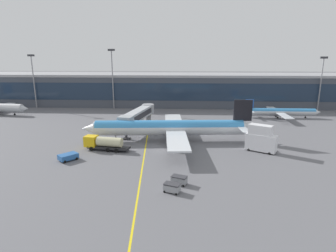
# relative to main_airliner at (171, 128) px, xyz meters

# --- Properties ---
(ground_plane) EXTENTS (700.00, 700.00, 0.00)m
(ground_plane) POSITION_rel_main_airliner_xyz_m (-0.82, -7.79, -3.57)
(ground_plane) COLOR slate
(apron_lead_in_line) EXTENTS (6.74, 79.76, 0.01)m
(apron_lead_in_line) POSITION_rel_main_airliner_xyz_m (-5.83, -5.79, -3.57)
(apron_lead_in_line) COLOR yellow
(apron_lead_in_line) RESTS_ON ground_plane
(terminal_building) EXTENTS (169.95, 22.20, 13.86)m
(terminal_building) POSITION_rel_main_airliner_xyz_m (-4.17, 56.85, 3.38)
(terminal_building) COLOR #424751
(terminal_building) RESTS_ON ground_plane
(main_airliner) EXTENTS (45.63, 36.47, 10.75)m
(main_airliner) POSITION_rel_main_airliner_xyz_m (0.00, 0.00, 0.00)
(main_airliner) COLOR silver
(main_airliner) RESTS_ON ground_plane
(jet_bridge) EXTENTS (7.64, 22.76, 6.28)m
(jet_bridge) POSITION_rel_main_airliner_xyz_m (-9.95, 11.05, 1.04)
(jet_bridge) COLOR #B2B7BC
(jet_bridge) RESTS_ON ground_plane
(fuel_tanker) EXTENTS (11.06, 4.21, 3.25)m
(fuel_tanker) POSITION_rel_main_airliner_xyz_m (-15.32, -8.19, -1.83)
(fuel_tanker) COLOR #232326
(fuel_tanker) RESTS_ON ground_plane
(pushback_tug) EXTENTS (4.25, 4.36, 1.40)m
(pushback_tug) POSITION_rel_main_airliner_xyz_m (-21.16, -15.34, -2.73)
(pushback_tug) COLOR #285B9E
(pushback_tug) RESTS_ON ground_plane
(catering_lift) EXTENTS (7.12, 5.62, 6.30)m
(catering_lift) POSITION_rel_main_airliner_xyz_m (21.17, -7.26, -0.51)
(catering_lift) COLOR white
(catering_lift) RESTS_ON ground_plane
(baggage_cart_0) EXTENTS (3.02, 2.37, 1.48)m
(baggage_cart_0) POSITION_rel_main_airliner_xyz_m (1.53, -28.58, -2.79)
(baggage_cart_0) COLOR gray
(baggage_cart_0) RESTS_ON ground_plane
(baggage_cart_1) EXTENTS (3.02, 2.37, 1.48)m
(baggage_cart_1) POSITION_rel_main_airliner_xyz_m (2.64, -25.58, -2.79)
(baggage_cart_1) COLOR gray
(baggage_cart_1) RESTS_ON ground_plane
(commuter_jet_near) EXTENTS (27.93, 22.25, 6.61)m
(commuter_jet_near) POSITION_rel_main_airliner_xyz_m (38.12, 30.41, -1.30)
(commuter_jet_near) COLOR silver
(commuter_jet_near) RESTS_ON ground_plane
(apron_light_mast_0) EXTENTS (2.80, 0.50, 22.19)m
(apron_light_mast_0) POSITION_rel_main_airliner_xyz_m (-59.13, 44.89, 9.49)
(apron_light_mast_0) COLOR gray
(apron_light_mast_0) RESTS_ON ground_plane
(apron_light_mast_1) EXTENTS (2.80, 0.50, 24.31)m
(apron_light_mast_1) POSITION_rel_main_airliner_xyz_m (-25.81, 44.89, 10.58)
(apron_light_mast_1) COLOR gray
(apron_light_mast_1) RESTS_ON ground_plane
(apron_light_mast_2) EXTENTS (2.80, 0.50, 21.36)m
(apron_light_mast_2) POSITION_rel_main_airliner_xyz_m (57.50, 44.89, 9.05)
(apron_light_mast_2) COLOR gray
(apron_light_mast_2) RESTS_ON ground_plane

